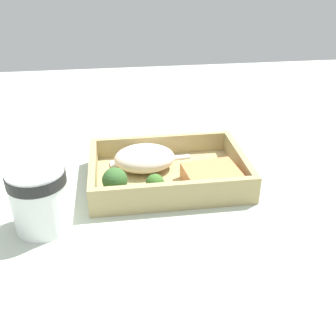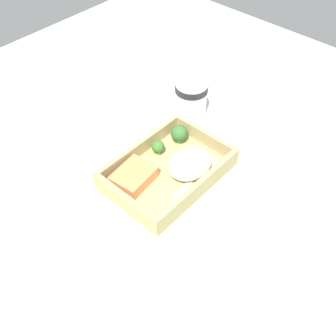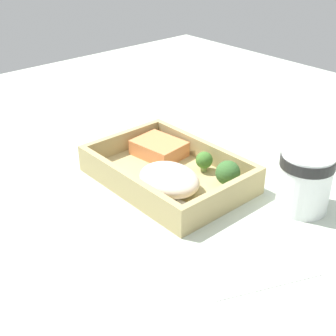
{
  "view_description": "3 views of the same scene",
  "coord_description": "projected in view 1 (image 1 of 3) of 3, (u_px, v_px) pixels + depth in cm",
  "views": [
    {
      "loc": [
        8.82,
        61.62,
        37.7
      ],
      "look_at": [
        0.0,
        0.0,
        2.7
      ],
      "focal_mm": 42.0,
      "sensor_mm": 36.0,
      "label": 1
    },
    {
      "loc": [
        -45.29,
        -41.16,
        68.57
      ],
      "look_at": [
        0.0,
        0.0,
        2.7
      ],
      "focal_mm": 42.0,
      "sensor_mm": 36.0,
      "label": 2
    },
    {
      "loc": [
        54.61,
        -48.08,
        43.09
      ],
      "look_at": [
        0.0,
        0.0,
        2.7
      ],
      "focal_mm": 50.0,
      "sensor_mm": 36.0,
      "label": 3
    }
  ],
  "objects": [
    {
      "name": "ground_plane",
      "position": [
        168.0,
        185.0,
        0.73
      ],
      "size": [
        160.0,
        160.0,
        2.0
      ],
      "primitive_type": "cube",
      "color": "#B3C0AE"
    },
    {
      "name": "takeout_tray",
      "position": [
        168.0,
        178.0,
        0.72
      ],
      "size": [
        28.05,
        19.5,
        1.2
      ],
      "primitive_type": "cube",
      "color": "tan",
      "rests_on": "ground_plane"
    },
    {
      "name": "tray_rim",
      "position": [
        168.0,
        166.0,
        0.71
      ],
      "size": [
        28.05,
        19.5,
        3.82
      ],
      "color": "tan",
      "rests_on": "takeout_tray"
    },
    {
      "name": "salmon_fillet",
      "position": [
        211.0,
        176.0,
        0.69
      ],
      "size": [
        10.12,
        8.35,
        2.93
      ],
      "primitive_type": "cube",
      "rotation": [
        0.0,
        0.0,
        0.12
      ],
      "color": "#E4864F",
      "rests_on": "takeout_tray"
    },
    {
      "name": "mashed_potatoes",
      "position": [
        145.0,
        158.0,
        0.73
      ],
      "size": [
        11.36,
        9.11,
        4.31
      ],
      "primitive_type": "ellipsoid",
      "color": "beige",
      "rests_on": "takeout_tray"
    },
    {
      "name": "broccoli_floret_1",
      "position": [
        115.0,
        181.0,
        0.65
      ],
      "size": [
        4.26,
        4.26,
        4.88
      ],
      "color": "#75A550",
      "rests_on": "takeout_tray"
    },
    {
      "name": "broccoli_floret_2",
      "position": [
        155.0,
        183.0,
        0.66
      ],
      "size": [
        3.11,
        3.11,
        3.77
      ],
      "color": "#7E9754",
      "rests_on": "takeout_tray"
    },
    {
      "name": "fork",
      "position": [
        145.0,
        161.0,
        0.76
      ],
      "size": [
        15.88,
        2.81,
        0.44
      ],
      "color": "white",
      "rests_on": "takeout_tray"
    },
    {
      "name": "paper_cup",
      "position": [
        39.0,
        196.0,
        0.58
      ],
      "size": [
        8.62,
        8.62,
        10.02
      ],
      "color": "white",
      "rests_on": "ground_plane"
    },
    {
      "name": "receipt_slip",
      "position": [
        35.0,
        173.0,
        0.75
      ],
      "size": [
        15.1,
        18.08,
        0.24
      ],
      "primitive_type": "cube",
      "rotation": [
        0.0,
        0.0,
        -0.4
      ],
      "color": "white",
      "rests_on": "ground_plane"
    }
  ]
}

